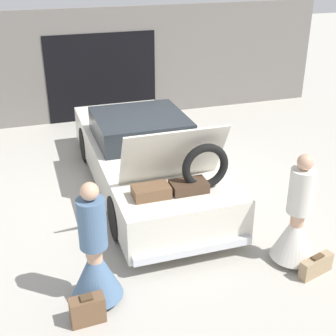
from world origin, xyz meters
TOP-DOWN VIEW (x-y plane):
  - ground_plane at (0.00, 0.00)m, footprint 40.00×40.00m
  - garage_wall_back at (0.00, 4.13)m, footprint 12.00×0.14m
  - car at (0.00, -0.00)m, footprint 1.91×5.15m
  - person_left at (-1.42, -2.83)m, footprint 0.66×0.66m
  - person_right at (1.42, -2.88)m, footprint 0.66×0.66m
  - suitcase_beside_left_person at (-1.61, -3.19)m, footprint 0.43×0.22m
  - suitcase_beside_right_person at (1.56, -3.26)m, footprint 0.57×0.28m

SIDE VIEW (x-z plane):
  - ground_plane at x=0.00m, z-range 0.00..0.00m
  - suitcase_beside_right_person at x=1.56m, z-range -0.01..0.30m
  - suitcase_beside_left_person at x=-1.61m, z-range -0.01..0.38m
  - person_right at x=1.42m, z-range -0.25..1.44m
  - person_left at x=-1.42m, z-range -0.25..1.46m
  - car at x=0.00m, z-range -0.30..1.53m
  - garage_wall_back at x=0.00m, z-range -0.01..2.79m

